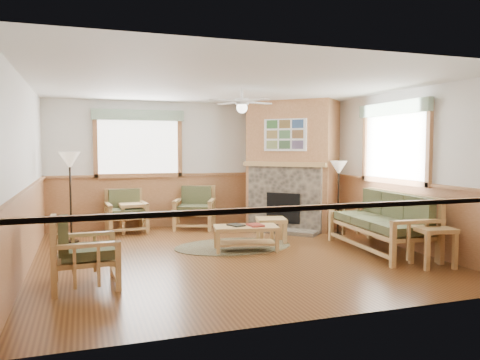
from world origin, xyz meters
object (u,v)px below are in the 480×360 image
object	(u,v)px
sofa	(380,222)
armchair_back_right	(195,208)
armchair_back_left	(126,211)
footstool	(271,230)
coffee_table	(246,238)
end_table_chairs	(133,218)
floor_lamp_left	(71,197)
end_table_sofa	(433,247)
armchair_left	(85,252)
floor_lamp_right	(338,198)

from	to	relation	value
sofa	armchair_back_right	distance (m)	3.94
armchair_back_left	footstool	distance (m)	3.05
armchair_back_right	footstool	size ratio (longest dim) A/B	1.75
coffee_table	end_table_chairs	world-z (taller)	end_table_chairs
armchair_back_right	floor_lamp_left	xyz separation A→B (m)	(-2.46, -0.69, 0.38)
armchair_back_left	coffee_table	size ratio (longest dim) A/B	0.83
armchair_back_left	armchair_back_right	distance (m)	1.42
end_table_chairs	end_table_sofa	world-z (taller)	end_table_chairs
armchair_left	end_table_chairs	size ratio (longest dim) A/B	1.49
coffee_table	floor_lamp_right	bearing A→B (deg)	30.93
armchair_back_right	end_table_chairs	world-z (taller)	armchair_back_right
armchair_back_left	floor_lamp_right	size ratio (longest dim) A/B	0.59
coffee_table	armchair_left	bearing A→B (deg)	-143.07
coffee_table	armchair_back_right	bearing A→B (deg)	108.34
floor_lamp_left	floor_lamp_right	xyz separation A→B (m)	(5.00, -0.87, -0.09)
armchair_left	floor_lamp_left	world-z (taller)	floor_lamp_left
end_table_sofa	floor_lamp_left	world-z (taller)	floor_lamp_left
coffee_table	end_table_sofa	world-z (taller)	end_table_sofa
armchair_left	footstool	bearing A→B (deg)	-63.34
sofa	armchair_left	size ratio (longest dim) A/B	2.42
armchair_left	floor_lamp_right	bearing A→B (deg)	-68.69
armchair_back_left	coffee_table	bearing A→B (deg)	-57.97
sofa	footstool	size ratio (longest dim) A/B	4.15
sofa	end_table_chairs	xyz separation A→B (m)	(-3.71, 3.10, -0.19)
floor_lamp_right	end_table_chairs	bearing A→B (deg)	157.86
end_table_sofa	footstool	bearing A→B (deg)	123.45
end_table_chairs	end_table_sofa	distance (m)	5.69
armchair_back_left	footstool	world-z (taller)	armchair_back_left
end_table_chairs	sofa	bearing A→B (deg)	-39.87
footstool	coffee_table	bearing A→B (deg)	-142.36
armchair_left	footstool	size ratio (longest dim) A/B	1.72
end_table_chairs	floor_lamp_left	size ratio (longest dim) A/B	0.36
end_table_sofa	sofa	bearing A→B (deg)	95.98
armchair_back_left	end_table_sofa	distance (m)	5.78
armchair_left	floor_lamp_right	world-z (taller)	floor_lamp_right
armchair_back_right	end_table_sofa	distance (m)	4.92
footstool	floor_lamp_left	bearing A→B (deg)	161.21
coffee_table	armchair_back_left	bearing A→B (deg)	136.84
end_table_sofa	footstool	distance (m)	2.82
sofa	coffee_table	bearing A→B (deg)	-104.40
armchair_back_right	end_table_chairs	bearing A→B (deg)	-158.02
armchair_back_right	floor_lamp_right	xyz separation A→B (m)	(2.54, -1.56, 0.29)
armchair_back_left	floor_lamp_right	distance (m)	4.27
armchair_back_right	armchair_left	xyz separation A→B (m)	(-2.23, -3.63, -0.01)
end_table_chairs	armchair_back_right	bearing A→B (deg)	0.00
armchair_back_left	footstool	size ratio (longest dim) A/B	1.70
floor_lamp_left	sofa	bearing A→B (deg)	-26.31
armchair_back_left	floor_lamp_left	size ratio (longest dim) A/B	0.53
end_table_sofa	floor_lamp_right	xyz separation A→B (m)	(0.00, 2.65, 0.45)
end_table_sofa	armchair_back_left	bearing A→B (deg)	133.23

